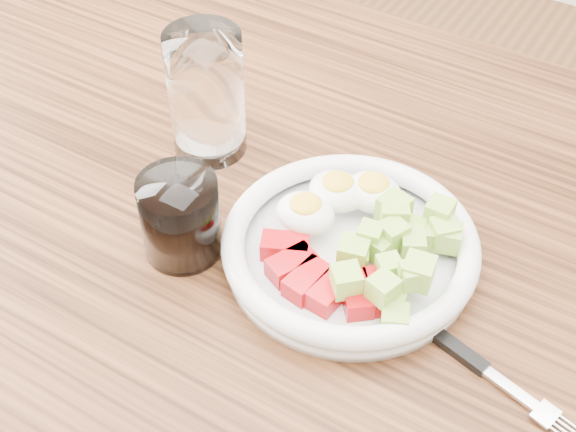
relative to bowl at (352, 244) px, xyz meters
name	(u,v)px	position (x,y,z in m)	size (l,w,h in m)	color
dining_table	(291,309)	(-0.06, -0.02, -0.12)	(1.50, 0.90, 0.77)	brown
bowl	(352,244)	(0.00, 0.00, 0.00)	(0.25, 0.25, 0.06)	white
fork	(466,356)	(0.14, -0.05, -0.02)	(0.20, 0.06, 0.01)	black
water_glass	(206,94)	(-0.22, 0.07, 0.05)	(0.08, 0.08, 0.15)	white
coffee_glass	(180,218)	(-0.15, -0.07, 0.02)	(0.08, 0.08, 0.09)	white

